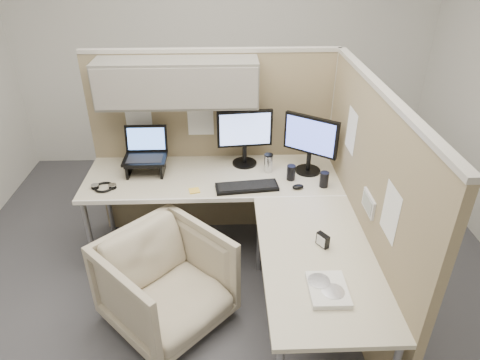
{
  "coord_description": "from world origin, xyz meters",
  "views": [
    {
      "loc": [
        0.01,
        -2.4,
        2.39
      ],
      "look_at": [
        0.1,
        0.25,
        0.85
      ],
      "focal_mm": 32.0,
      "sensor_mm": 36.0,
      "label": 1
    }
  ],
  "objects_px": {
    "desk": "(244,208)",
    "monitor_left": "(245,133)",
    "keyboard": "(247,187)",
    "office_chair": "(166,279)"
  },
  "relations": [
    {
      "from": "desk",
      "to": "monitor_left",
      "type": "xyz_separation_m",
      "value": [
        0.03,
        0.59,
        0.32
      ]
    },
    {
      "from": "desk",
      "to": "monitor_left",
      "type": "distance_m",
      "value": 0.67
    },
    {
      "from": "desk",
      "to": "keyboard",
      "type": "height_order",
      "value": "keyboard"
    },
    {
      "from": "office_chair",
      "to": "monitor_left",
      "type": "bearing_deg",
      "value": 14.41
    },
    {
      "from": "office_chair",
      "to": "desk",
      "type": "bearing_deg",
      "value": -10.84
    },
    {
      "from": "monitor_left",
      "to": "keyboard",
      "type": "distance_m",
      "value": 0.47
    },
    {
      "from": "desk",
      "to": "keyboard",
      "type": "xyz_separation_m",
      "value": [
        0.03,
        0.2,
        0.05
      ]
    },
    {
      "from": "desk",
      "to": "office_chair",
      "type": "distance_m",
      "value": 0.72
    },
    {
      "from": "office_chair",
      "to": "keyboard",
      "type": "xyz_separation_m",
      "value": [
        0.57,
        0.57,
        0.37
      ]
    },
    {
      "from": "office_chair",
      "to": "keyboard",
      "type": "height_order",
      "value": "keyboard"
    }
  ]
}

